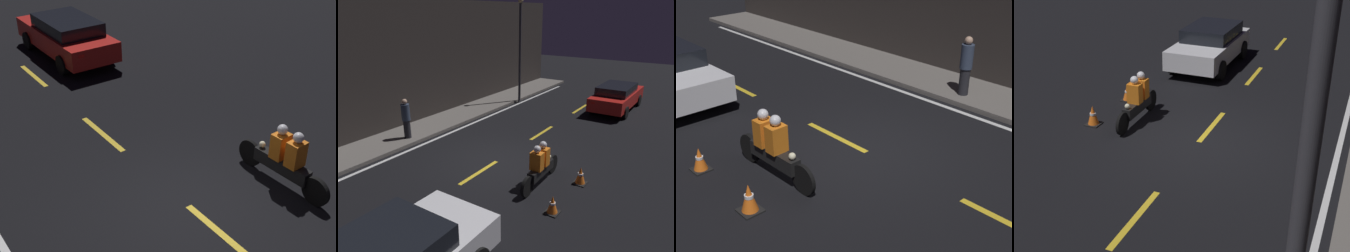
# 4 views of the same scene
# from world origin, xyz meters

# --- Properties ---
(ground_plane) EXTENTS (56.00, 56.00, 0.00)m
(ground_plane) POSITION_xyz_m (0.00, 0.00, 0.00)
(ground_plane) COLOR black
(lane_dash_c) EXTENTS (2.00, 0.14, 0.01)m
(lane_dash_c) POSITION_xyz_m (-1.00, 0.00, 0.00)
(lane_dash_c) COLOR gold
(lane_dash_c) RESTS_ON ground
(lane_dash_d) EXTENTS (2.00, 0.14, 0.01)m
(lane_dash_d) POSITION_xyz_m (3.50, 0.00, 0.00)
(lane_dash_d) COLOR gold
(lane_dash_d) RESTS_ON ground
(lane_dash_e) EXTENTS (2.00, 0.14, 0.01)m
(lane_dash_e) POSITION_xyz_m (8.00, 0.00, 0.00)
(lane_dash_e) COLOR gold
(lane_dash_e) RESTS_ON ground
(taxi_red) EXTENTS (4.60, 1.90, 1.40)m
(taxi_red) POSITION_xyz_m (8.95, -1.67, 0.76)
(taxi_red) COLOR red
(taxi_red) RESTS_ON ground
(motorcycle) EXTENTS (2.38, 0.38, 1.38)m
(motorcycle) POSITION_xyz_m (-0.59, -2.05, 0.64)
(motorcycle) COLOR black
(motorcycle) RESTS_ON ground
(traffic_cone_mid) EXTENTS (0.40, 0.40, 0.56)m
(traffic_cone_mid) POSITION_xyz_m (0.14, -3.08, 0.27)
(traffic_cone_mid) COLOR black
(traffic_cone_mid) RESTS_ON ground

